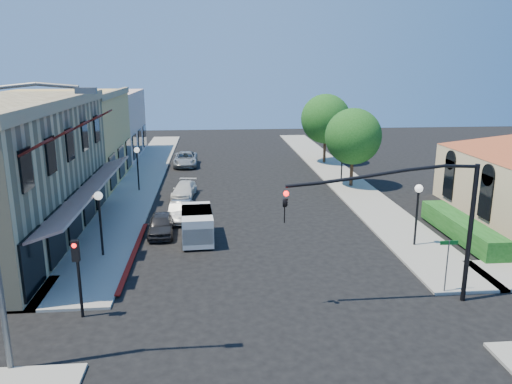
{
  "coord_description": "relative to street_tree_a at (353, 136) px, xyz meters",
  "views": [
    {
      "loc": [
        -2.67,
        -17.3,
        9.92
      ],
      "look_at": [
        -0.11,
        10.93,
        2.6
      ],
      "focal_mm": 35.0,
      "sensor_mm": 36.0,
      "label": 1
    }
  ],
  "objects": [
    {
      "name": "parked_car_d",
      "position": [
        -14.06,
        10.0,
        -3.51
      ],
      "size": [
        2.3,
        4.95,
        1.37
      ],
      "primitive_type": "imported",
      "rotation": [
        0.0,
        0.0,
        0.0
      ],
      "color": "#9B9EA0",
      "rests_on": "ground"
    },
    {
      "name": "curb_red_strip",
      "position": [
        -15.7,
        -14.0,
        -4.19
      ],
      "size": [
        0.25,
        10.0,
        0.06
      ],
      "primitive_type": "cube",
      "color": "maroon",
      "rests_on": "ground"
    },
    {
      "name": "yellow_stucco_building",
      "position": [
        -24.3,
        4.0,
        -0.39
      ],
      "size": [
        10.0,
        12.0,
        7.6
      ],
      "primitive_type": "cube",
      "color": "tan",
      "rests_on": "ground"
    },
    {
      "name": "sidewalk_right",
      "position": [
        -0.05,
        5.0,
        -4.13
      ],
      "size": [
        3.5,
        50.0,
        0.12
      ],
      "primitive_type": "cube",
      "color": "gray",
      "rests_on": "ground"
    },
    {
      "name": "hedge",
      "position": [
        2.9,
        -13.0,
        -4.19
      ],
      "size": [
        1.4,
        8.0,
        1.1
      ],
      "primitive_type": "cube",
      "color": "#164915",
      "rests_on": "ground"
    },
    {
      "name": "pink_stucco_building",
      "position": [
        -24.3,
        16.0,
        -0.69
      ],
      "size": [
        10.0,
        12.0,
        7.0
      ],
      "primitive_type": "cube",
      "color": "beige",
      "rests_on": "ground"
    },
    {
      "name": "ground",
      "position": [
        -8.8,
        -22.0,
        -4.19
      ],
      "size": [
        120.0,
        120.0,
        0.0
      ],
      "primitive_type": "plane",
      "color": "black",
      "rests_on": "ground"
    },
    {
      "name": "parked_car_c",
      "position": [
        -13.6,
        -2.0,
        -3.64
      ],
      "size": [
        2.03,
        4.01,
        1.12
      ],
      "primitive_type": "imported",
      "rotation": [
        0.0,
        0.0,
        -0.12
      ],
      "color": "silver",
      "rests_on": "ground"
    },
    {
      "name": "parked_car_a",
      "position": [
        -14.57,
        -10.66,
        -3.57
      ],
      "size": [
        1.65,
        3.75,
        1.26
      ],
      "primitive_type": "imported",
      "rotation": [
        0.0,
        0.0,
        0.04
      ],
      "color": "black",
      "rests_on": "ground"
    },
    {
      "name": "street_tree_b",
      "position": [
        0.0,
        10.0,
        0.35
      ],
      "size": [
        4.94,
        4.94,
        7.02
      ],
      "color": "#311D13",
      "rests_on": "ground"
    },
    {
      "name": "lamppost_left_near",
      "position": [
        -17.3,
        -14.0,
        -1.46
      ],
      "size": [
        0.44,
        0.44,
        3.57
      ],
      "color": "black",
      "rests_on": "ground"
    },
    {
      "name": "cobra_streetlight",
      "position": [
        -17.95,
        -24.0,
        1.07
      ],
      "size": [
        3.6,
        0.25,
        9.31
      ],
      "color": "#595B5E",
      "rests_on": "ground"
    },
    {
      "name": "lamppost_right_near",
      "position": [
        -0.3,
        -14.0,
        -1.46
      ],
      "size": [
        0.44,
        0.44,
        3.57
      ],
      "color": "black",
      "rests_on": "ground"
    },
    {
      "name": "lamppost_left_far",
      "position": [
        -17.3,
        0.0,
        -1.46
      ],
      "size": [
        0.44,
        0.44,
        3.57
      ],
      "color": "black",
      "rests_on": "ground"
    },
    {
      "name": "parked_car_b",
      "position": [
        -13.6,
        -7.89,
        -3.6
      ],
      "size": [
        1.56,
        3.71,
        1.19
      ],
      "primitive_type": "imported",
      "rotation": [
        0.0,
        0.0,
        -0.08
      ],
      "color": "#949699",
      "rests_on": "ground"
    },
    {
      "name": "white_van",
      "position": [
        -12.39,
        -11.83,
        -3.18
      ],
      "size": [
        1.93,
        4.04,
        1.75
      ],
      "color": "silver",
      "rests_on": "ground"
    },
    {
      "name": "signal_mast_arm",
      "position": [
        -2.94,
        -20.5,
        -0.11
      ],
      "size": [
        8.01,
        0.39,
        6.0
      ],
      "color": "black",
      "rests_on": "ground"
    },
    {
      "name": "secondary_signal",
      "position": [
        -16.8,
        -20.59,
        -1.88
      ],
      "size": [
        0.28,
        0.42,
        3.32
      ],
      "color": "black",
      "rests_on": "ground"
    },
    {
      "name": "street_tree_a",
      "position": [
        0.0,
        0.0,
        0.0
      ],
      "size": [
        4.56,
        4.56,
        6.48
      ],
      "color": "#311D13",
      "rests_on": "ground"
    },
    {
      "name": "sidewalk_left",
      "position": [
        -17.55,
        5.0,
        -4.13
      ],
      "size": [
        3.5,
        50.0,
        0.12
      ],
      "primitive_type": "cube",
      "color": "gray",
      "rests_on": "ground"
    },
    {
      "name": "lamppost_right_far",
      "position": [
        -0.3,
        2.0,
        -1.46
      ],
      "size": [
        0.44,
        0.44,
        3.57
      ],
      "color": "black",
      "rests_on": "ground"
    },
    {
      "name": "street_name_sign",
      "position": [
        -1.3,
        -19.8,
        -2.5
      ],
      "size": [
        0.8,
        0.06,
        2.5
      ],
      "color": "#595B5E",
      "rests_on": "ground"
    }
  ]
}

